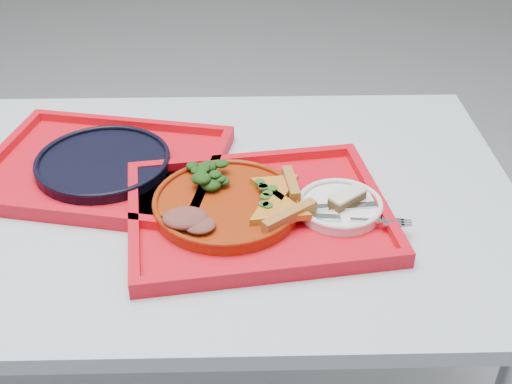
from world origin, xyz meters
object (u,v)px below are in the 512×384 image
at_px(tray_main, 258,215).
at_px(dinner_plate, 227,205).
at_px(navy_plate, 103,164).
at_px(tray_far, 104,170).
at_px(dessert_bar, 347,198).

relative_size(tray_main, dinner_plate, 1.73).
xyz_separation_m(tray_main, navy_plate, (-0.30, 0.16, 0.01)).
distance_m(tray_main, navy_plate, 0.34).
bearing_deg(tray_far, navy_plate, -78.48).
bearing_deg(navy_plate, tray_far, 90.00).
height_order(dinner_plate, dessert_bar, dessert_bar).
height_order(tray_main, dinner_plate, dinner_plate).
distance_m(dinner_plate, dessert_bar, 0.21).
distance_m(tray_main, tray_far, 0.34).
relative_size(tray_main, navy_plate, 1.73).
bearing_deg(dessert_bar, dinner_plate, 140.13).
distance_m(tray_far, navy_plate, 0.01).
bearing_deg(navy_plate, tray_main, -27.48).
xyz_separation_m(tray_far, dessert_bar, (0.46, -0.15, 0.03)).
bearing_deg(tray_main, dinner_plate, 161.72).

